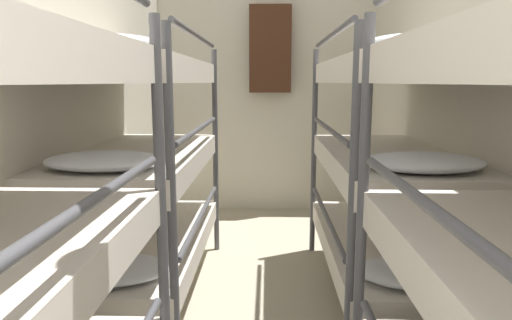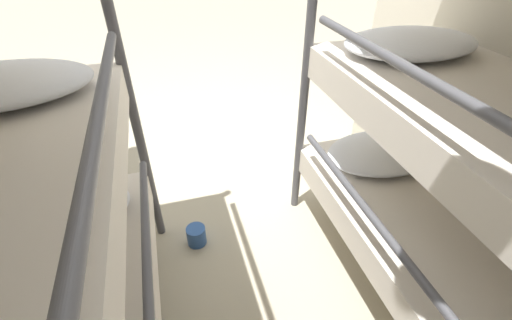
{
  "view_description": "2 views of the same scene",
  "coord_description": "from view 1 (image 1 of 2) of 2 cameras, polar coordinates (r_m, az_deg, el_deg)",
  "views": [
    {
      "loc": [
        0.03,
        0.53,
        1.43
      ],
      "look_at": [
        -0.04,
        3.2,
        0.97
      ],
      "focal_mm": 32.0,
      "sensor_mm": 36.0,
      "label": 1
    },
    {
      "loc": [
        0.26,
        2.02,
        1.5
      ],
      "look_at": [
        -0.06,
        0.89,
        0.64
      ],
      "focal_mm": 24.0,
      "sensor_mm": 36.0,
      "label": 2
    }
  ],
  "objects": [
    {
      "name": "wall_left",
      "position": [
        2.57,
        -26.86,
        4.34
      ],
      "size": [
        0.06,
        5.69,
        2.47
      ],
      "color": "beige",
      "rests_on": "ground_plane"
    },
    {
      "name": "wall_right",
      "position": [
        2.55,
        28.79,
        4.14
      ],
      "size": [
        0.06,
        5.69,
        2.47
      ],
      "color": "beige",
      "rests_on": "ground_plane"
    },
    {
      "name": "hanging_coat",
      "position": [
        4.93,
        1.79,
        13.67
      ],
      "size": [
        0.44,
        0.12,
        0.9
      ],
      "color": "#472819"
    },
    {
      "name": "bunk_stack_left_far",
      "position": [
        2.97,
        -14.29,
        -0.13
      ],
      "size": [
        0.77,
        1.8,
        1.72
      ],
      "color": "#4C4C51",
      "rests_on": "ground_plane"
    },
    {
      "name": "wall_back",
      "position": [
        5.08,
        1.2,
        7.52
      ],
      "size": [
        2.44,
        0.06,
        2.47
      ],
      "color": "beige",
      "rests_on": "ground_plane"
    },
    {
      "name": "bunk_stack_right_far",
      "position": [
        2.95,
        16.25,
        -0.26
      ],
      "size": [
        0.77,
        1.8,
        1.72
      ],
      "color": "#4C4C51",
      "rests_on": "ground_plane"
    }
  ]
}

